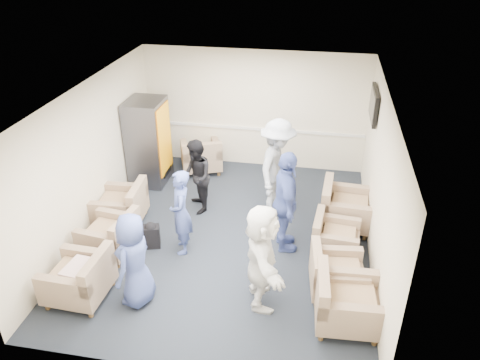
% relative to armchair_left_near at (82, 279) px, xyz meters
% --- Properties ---
extents(floor, '(6.00, 6.00, 0.00)m').
position_rel_armchair_left_near_xyz_m(floor, '(1.85, 1.95, -0.34)').
color(floor, black).
rests_on(floor, ground).
extents(ceiling, '(6.00, 6.00, 0.00)m').
position_rel_armchair_left_near_xyz_m(ceiling, '(1.85, 1.95, 2.36)').
color(ceiling, white).
rests_on(ceiling, back_wall).
extents(back_wall, '(5.00, 0.02, 2.70)m').
position_rel_armchair_left_near_xyz_m(back_wall, '(1.85, 4.95, 1.01)').
color(back_wall, beige).
rests_on(back_wall, floor).
extents(front_wall, '(5.00, 0.02, 2.70)m').
position_rel_armchair_left_near_xyz_m(front_wall, '(1.85, -1.05, 1.01)').
color(front_wall, beige).
rests_on(front_wall, floor).
extents(left_wall, '(0.02, 6.00, 2.70)m').
position_rel_armchair_left_near_xyz_m(left_wall, '(-0.65, 1.95, 1.01)').
color(left_wall, beige).
rests_on(left_wall, floor).
extents(right_wall, '(0.02, 6.00, 2.70)m').
position_rel_armchair_left_near_xyz_m(right_wall, '(4.35, 1.95, 1.01)').
color(right_wall, beige).
rests_on(right_wall, floor).
extents(chair_rail, '(4.98, 0.04, 0.06)m').
position_rel_armchair_left_near_xyz_m(chair_rail, '(1.85, 4.93, 0.56)').
color(chair_rail, silver).
rests_on(chair_rail, back_wall).
extents(tv, '(0.10, 1.00, 0.58)m').
position_rel_armchair_left_near_xyz_m(tv, '(4.29, 3.75, 1.70)').
color(tv, black).
rests_on(tv, right_wall).
extents(armchair_left_near, '(0.90, 0.90, 0.69)m').
position_rel_armchair_left_near_xyz_m(armchair_left_near, '(0.00, 0.00, 0.00)').
color(armchair_left_near, '#896F58').
rests_on(armchair_left_near, floor).
extents(armchair_left_mid, '(0.93, 0.93, 0.66)m').
position_rel_armchair_left_near_xyz_m(armchair_left_mid, '(-0.01, 1.13, -0.01)').
color(armchair_left_mid, '#896F58').
rests_on(armchair_left_mid, floor).
extents(armchair_left_far, '(0.93, 0.93, 0.70)m').
position_rel_armchair_left_near_xyz_m(armchair_left_far, '(-0.19, 2.04, 0.00)').
color(armchair_left_far, '#896F58').
rests_on(armchair_left_far, floor).
extents(armchair_right_near, '(0.94, 0.94, 0.71)m').
position_rel_armchair_left_near_xyz_m(armchair_right_near, '(3.86, 0.18, 0.01)').
color(armchair_right_near, '#896F58').
rests_on(armchair_right_near, floor).
extents(armchair_right_midnear, '(0.89, 0.89, 0.65)m').
position_rel_armchair_left_near_xyz_m(armchair_right_midnear, '(3.73, 0.80, -0.02)').
color(armchair_right_midnear, '#896F58').
rests_on(armchair_right_midnear, floor).
extents(armchair_right_midfar, '(0.83, 0.83, 0.61)m').
position_rel_armchair_left_near_xyz_m(armchair_right_midfar, '(3.71, 1.79, -0.04)').
color(armchair_right_midfar, '#896F58').
rests_on(armchair_right_midfar, floor).
extents(armchair_right_far, '(0.97, 0.97, 0.73)m').
position_rel_armchair_left_near_xyz_m(armchair_right_far, '(3.88, 2.69, 0.02)').
color(armchair_right_far, '#896F58').
rests_on(armchair_right_far, floor).
extents(armchair_corner, '(1.12, 1.12, 0.70)m').
position_rel_armchair_left_near_xyz_m(armchair_corner, '(0.73, 4.36, 0.00)').
color(armchair_corner, '#896F58').
rests_on(armchair_corner, floor).
extents(vending_machine, '(0.75, 0.88, 1.86)m').
position_rel_armchair_left_near_xyz_m(vending_machine, '(-0.24, 3.73, 0.59)').
color(vending_machine, '#4C4C54').
rests_on(vending_machine, floor).
extents(backpack, '(0.34, 0.28, 0.50)m').
position_rel_armchair_left_near_xyz_m(backpack, '(0.58, 1.41, -0.09)').
color(backpack, black).
rests_on(backpack, floor).
extents(pillow, '(0.42, 0.53, 0.14)m').
position_rel_armchair_left_near_xyz_m(pillow, '(-0.01, 0.00, 0.18)').
color(pillow, beige).
rests_on(pillow, armchair_left_near).
extents(person_front_left, '(0.60, 0.81, 1.51)m').
position_rel_armchair_left_near_xyz_m(person_front_left, '(0.84, 0.10, 0.41)').
color(person_front_left, '#3D4E93').
rests_on(person_front_left, floor).
extents(person_mid_left, '(0.52, 0.64, 1.53)m').
position_rel_armchair_left_near_xyz_m(person_mid_left, '(1.15, 1.42, 0.42)').
color(person_mid_left, '#3D4E93').
rests_on(person_mid_left, floor).
extents(person_back_left, '(0.81, 0.89, 1.49)m').
position_rel_armchair_left_near_xyz_m(person_back_left, '(1.06, 2.72, 0.40)').
color(person_back_left, black).
rests_on(person_back_left, floor).
extents(person_back_right, '(0.94, 1.33, 1.88)m').
position_rel_armchair_left_near_xyz_m(person_back_right, '(2.58, 3.08, 0.59)').
color(person_back_right, beige).
rests_on(person_back_right, floor).
extents(person_mid_right, '(0.69, 1.16, 1.84)m').
position_rel_armchair_left_near_xyz_m(person_mid_right, '(2.87, 1.80, 0.58)').
color(person_mid_right, '#3D4E93').
rests_on(person_mid_right, floor).
extents(person_front_right, '(0.83, 1.62, 1.67)m').
position_rel_armchair_left_near_xyz_m(person_front_right, '(2.66, 0.41, 0.49)').
color(person_front_right, white).
rests_on(person_front_right, floor).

